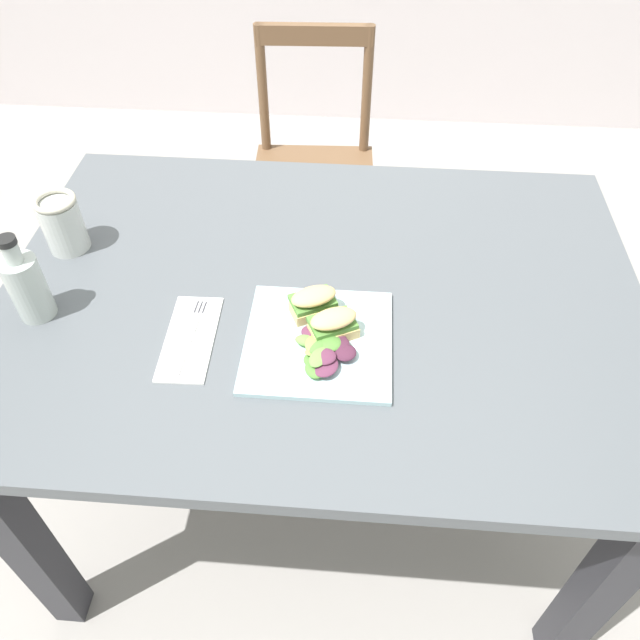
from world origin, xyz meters
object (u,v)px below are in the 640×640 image
plate_lunch (318,341)px  sandwich_half_back (314,302)px  fork_on_napkin (192,330)px  sandwich_half_front (333,324)px  bottle_cold_brew (28,289)px  mason_jar_iced_tea (63,227)px  dining_table (320,331)px  chair_wooden_far (313,171)px

plate_lunch → sandwich_half_back: sandwich_half_back is taller
plate_lunch → fork_on_napkin: bearing=177.7°
plate_lunch → sandwich_half_front: bearing=27.9°
sandwich_half_back → bottle_cold_brew: bottle_cold_brew is taller
sandwich_half_front → mason_jar_iced_tea: mason_jar_iced_tea is taller
sandwich_half_back → mason_jar_iced_tea: mason_jar_iced_tea is taller
mason_jar_iced_tea → dining_table: bearing=-9.6°
fork_on_napkin → bottle_cold_brew: (-0.31, 0.03, 0.06)m
plate_lunch → sandwich_half_back: bearing=101.8°
dining_table → plate_lunch: bearing=-87.1°
dining_table → sandwich_half_back: sandwich_half_back is taller
mason_jar_iced_tea → chair_wooden_far: bearing=60.2°
dining_table → plate_lunch: plate_lunch is taller
dining_table → sandwich_half_front: bearing=-75.1°
chair_wooden_far → plate_lunch: size_ratio=3.22×
plate_lunch → sandwich_half_front: (0.03, 0.01, 0.03)m
chair_wooden_far → mason_jar_iced_tea: size_ratio=6.93×
fork_on_napkin → dining_table: bearing=29.5°
sandwich_half_back → bottle_cold_brew: (-0.53, -0.03, 0.03)m
sandwich_half_front → mason_jar_iced_tea: (-0.58, 0.22, 0.02)m
fork_on_napkin → mason_jar_iced_tea: (-0.32, 0.22, 0.05)m
plate_lunch → mason_jar_iced_tea: (-0.56, 0.23, 0.05)m
plate_lunch → sandwich_half_front: 0.04m
fork_on_napkin → mason_jar_iced_tea: size_ratio=1.48×
sandwich_half_front → sandwich_half_back: bearing=126.4°
dining_table → bottle_cold_brew: size_ratio=7.03×
dining_table → chair_wooden_far: chair_wooden_far is taller
fork_on_napkin → bottle_cold_brew: bearing=175.1°
dining_table → chair_wooden_far: bearing=95.9°
sandwich_half_front → sandwich_half_back: same height
sandwich_half_back → mason_jar_iced_tea: (-0.54, 0.16, 0.02)m
dining_table → mason_jar_iced_tea: 0.58m
sandwich_half_front → bottle_cold_brew: (-0.57, 0.02, 0.03)m
bottle_cold_brew → mason_jar_iced_tea: 0.20m
sandwich_half_back → chair_wooden_far: bearing=95.0°
sandwich_half_front → fork_on_napkin: (-0.26, -0.00, -0.03)m
chair_wooden_far → plate_lunch: (0.10, -1.03, 0.30)m
sandwich_half_back → fork_on_napkin: sandwich_half_back is taller
dining_table → sandwich_half_front: sandwich_half_front is taller
chair_wooden_far → sandwich_half_front: 1.08m
dining_table → bottle_cold_brew: 0.58m
chair_wooden_far → sandwich_half_front: bearing=-83.0°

